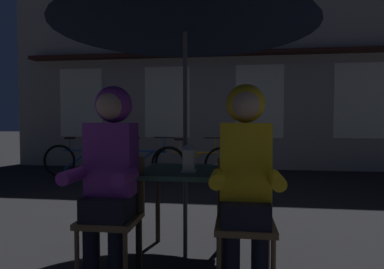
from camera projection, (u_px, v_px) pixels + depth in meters
The scene contains 12 objects.
ground_plane at pixel (185, 257), 2.73m from camera, with size 60.00×60.00×0.00m, color black.
cafe_table at pixel (185, 182), 2.70m from camera, with size 0.72×0.72×0.74m.
patio_umbrella at pixel (185, 9), 2.65m from camera, with size 2.10×2.10×2.31m.
lantern at pixel (189, 157), 2.57m from camera, with size 0.11×0.11×0.23m.
chair_left at pixel (114, 209), 2.41m from camera, with size 0.40×0.40×0.87m.
chair_right at pixel (245, 214), 2.28m from camera, with size 0.40×0.40×0.87m.
person_left_hooded at pixel (110, 162), 2.34m from camera, with size 0.45×0.56×1.40m.
person_right_hooded at pixel (245, 165), 2.21m from camera, with size 0.45×0.56×1.40m.
shopfront_building at pixel (213, 41), 7.96m from camera, with size 10.00×0.93×6.20m.
bicycle_nearest at pixel (84, 160), 6.64m from camera, with size 1.67×0.25×0.84m.
bicycle_second at pixel (147, 161), 6.43m from camera, with size 1.64×0.46×0.84m.
bicycle_third at pixel (195, 163), 6.16m from camera, with size 1.68×0.09×0.84m.
Camera 1 is at (0.41, -2.66, 1.14)m, focal length 30.45 mm.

